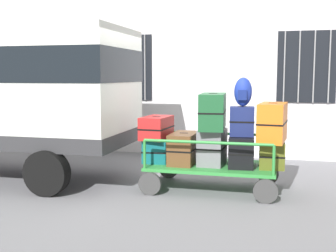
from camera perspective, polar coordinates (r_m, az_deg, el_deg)
The scene contains 14 objects.
ground_plane at distance 7.32m, azimuth 0.76°, elevation -7.72°, with size 40.00×40.00×0.00m, color slate.
building_wall at distance 9.95m, azimuth 4.86°, elevation 10.54°, with size 12.00×0.38×5.00m.
luggage_cart at distance 7.00m, azimuth 5.79°, elevation -5.61°, with size 2.08×1.21×0.40m.
cart_railing at distance 6.92m, azimuth 5.83°, elevation -2.09°, with size 1.97×1.08×0.46m.
suitcase_left_bottom at distance 7.14m, azimuth -1.55°, elevation -3.24°, with size 0.44×0.52×0.38m.
suitcase_left_middle at distance 7.10m, azimuth -1.52°, elevation -0.21°, with size 0.44×0.73×0.37m.
suitcase_midleft_bottom at distance 7.03m, azimuth 2.10°, elevation -2.93°, with size 0.40×0.77×0.50m.
suitcase_center_bottom at distance 6.95m, azimuth 5.84°, elevation -2.76°, with size 0.42×0.62×0.57m.
suitcase_center_middle at distance 6.90m, azimuth 5.93°, elevation 1.95°, with size 0.46×0.97×0.57m.
suitcase_midright_bottom at distance 6.89m, azimuth 9.63°, elevation -3.29°, with size 0.43×0.69×0.48m.
suitcase_midright_middle at distance 6.80m, azimuth 9.69°, elevation 0.60°, with size 0.40×0.29×0.47m.
suitcase_right_bottom at distance 6.88m, azimuth 13.48°, elevation -3.68°, with size 0.41×0.52×0.41m.
suitcase_right_middle at distance 6.77m, azimuth 13.59°, elevation 0.46°, with size 0.46×0.85×0.59m.
backpack at distance 6.75m, azimuth 9.84°, elevation 4.43°, with size 0.27×0.22×0.44m.
Camera 1 is at (1.69, -6.89, 1.82)m, focal length 46.34 mm.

